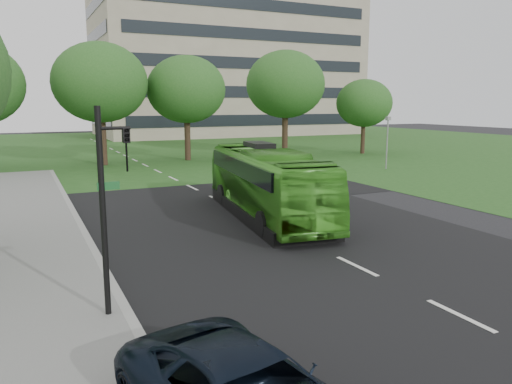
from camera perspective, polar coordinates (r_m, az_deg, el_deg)
ground at (r=17.35m, az=7.45°, el=-6.54°), size 160.00×160.00×0.00m
street_surfaces at (r=38.01m, az=-11.99°, el=2.47°), size 120.00×120.00×0.15m
office_building at (r=82.33m, az=-3.31°, el=15.38°), size 40.10×20.10×25.00m
tree_park_b at (r=42.00m, az=-17.39°, el=11.85°), size 7.40×7.40×9.70m
tree_park_c at (r=44.05m, az=-7.97°, el=11.52°), size 6.76×6.76×8.98m
tree_park_d at (r=48.23m, az=3.38°, el=12.17°), size 7.46×7.46×9.86m
tree_park_e at (r=50.64m, az=12.26°, el=9.89°), size 5.45×5.45×7.26m
bus at (r=21.85m, az=1.22°, el=1.02°), size 3.98×10.98×2.99m
sedan at (r=35.06m, az=1.89°, el=3.28°), size 4.76×1.89×1.54m
traffic_light at (r=11.62m, az=-16.43°, el=-0.57°), size 0.78×0.21×4.90m
camera_pole at (r=38.97m, az=14.79°, el=6.27°), size 0.41×0.39×3.96m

